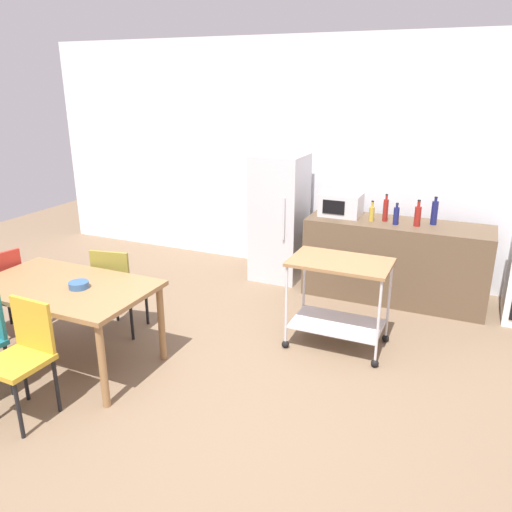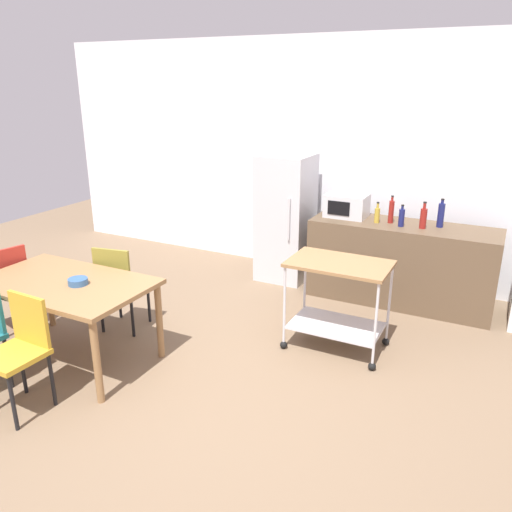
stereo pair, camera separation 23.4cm
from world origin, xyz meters
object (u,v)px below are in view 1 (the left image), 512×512
(bottle_wine, at_px, (396,215))
(fruit_bowl, at_px, (79,285))
(refrigerator, at_px, (279,218))
(kitchen_cart, at_px, (339,289))
(bottle_soda, at_px, (386,210))
(bottle_sesame_oil, at_px, (418,216))
(chair_mustard, at_px, (23,352))
(microwave, at_px, (341,204))
(bottle_sparkling_water, at_px, (372,213))
(chair_olive, at_px, (118,284))
(bottle_soy_sauce, at_px, (434,212))
(dining_table, at_px, (65,294))

(bottle_wine, relative_size, fruit_bowl, 1.45)
(refrigerator, xyz_separation_m, kitchen_cart, (1.16, -1.44, -0.20))
(bottle_soda, relative_size, fruit_bowl, 1.85)
(bottle_soda, xyz_separation_m, bottle_sesame_oil, (0.35, -0.06, -0.01))
(chair_mustard, height_order, microwave, microwave)
(bottle_sparkling_water, height_order, bottle_wine, bottle_wine)
(chair_mustard, xyz_separation_m, fruit_bowl, (-0.06, 0.69, 0.26))
(bottle_soda, bearing_deg, kitchen_cart, -95.82)
(fruit_bowl, bearing_deg, chair_mustard, -84.62)
(kitchen_cart, bearing_deg, bottle_sparkling_water, 90.00)
(bottle_wine, distance_m, fruit_bowl, 3.32)
(kitchen_cart, height_order, bottle_sparkling_water, bottle_sparkling_water)
(bottle_wine, relative_size, bottle_sesame_oil, 0.83)
(chair_mustard, bearing_deg, microwave, 68.69)
(bottle_sparkling_water, height_order, fruit_bowl, bottle_sparkling_water)
(chair_olive, distance_m, bottle_wine, 3.00)
(bottle_sparkling_water, relative_size, bottle_soy_sauce, 0.75)
(bottle_soda, bearing_deg, fruit_bowl, -127.68)
(refrigerator, height_order, bottle_soda, refrigerator)
(chair_mustard, relative_size, bottle_sparkling_water, 3.86)
(chair_mustard, distance_m, fruit_bowl, 0.74)
(chair_olive, relative_size, bottle_soda, 2.93)
(kitchen_cart, xyz_separation_m, bottle_sparkling_water, (-0.00, 1.28, 0.42))
(chair_olive, distance_m, microwave, 2.65)
(bottle_wine, bearing_deg, microwave, 168.04)
(bottle_wine, bearing_deg, bottle_soy_sauce, 23.64)
(refrigerator, bearing_deg, bottle_wine, -7.62)
(kitchen_cart, height_order, bottle_sesame_oil, bottle_sesame_oil)
(microwave, bearing_deg, bottle_sparkling_water, -15.31)
(dining_table, relative_size, bottle_wine, 6.30)
(dining_table, xyz_separation_m, fruit_bowl, (0.17, 0.00, 0.11))
(bottle_soda, relative_size, bottle_soy_sauce, 0.99)
(bottle_wine, relative_size, bottle_soy_sauce, 0.78)
(refrigerator, distance_m, bottle_soda, 1.32)
(dining_table, distance_m, chair_mustard, 0.74)
(bottle_soda, distance_m, fruit_bowl, 3.31)
(chair_olive, bearing_deg, bottle_soy_sauce, -153.38)
(dining_table, xyz_separation_m, refrigerator, (0.89, 2.71, 0.10))
(dining_table, bearing_deg, kitchen_cart, 31.91)
(dining_table, distance_m, kitchen_cart, 2.41)
(chair_mustard, relative_size, bottle_soy_sauce, 2.90)
(chair_olive, distance_m, bottle_soda, 2.96)
(refrigerator, xyz_separation_m, bottle_soda, (1.30, -0.10, 0.25))
(bottle_wine, xyz_separation_m, fruit_bowl, (-2.15, -2.52, -0.22))
(dining_table, relative_size, bottle_soda, 4.93)
(kitchen_cart, distance_m, fruit_bowl, 2.28)
(bottle_soda, height_order, bottle_wine, bottle_soda)
(refrigerator, bearing_deg, bottle_sesame_oil, -5.64)
(refrigerator, bearing_deg, microwave, -3.94)
(kitchen_cart, xyz_separation_m, bottle_wine, (0.27, 1.25, 0.43))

